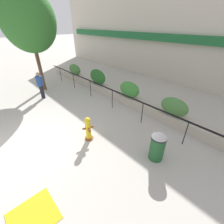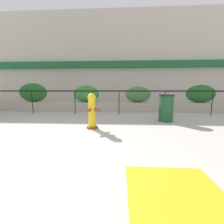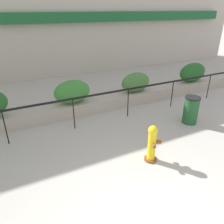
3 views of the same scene
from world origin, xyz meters
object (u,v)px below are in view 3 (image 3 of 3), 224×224
hedge_bush_4 (193,72)px  fire_hydrant (152,143)px  hedge_bush_2 (72,92)px  hedge_bush_3 (136,82)px  trash_bin (191,110)px

hedge_bush_4 → fire_hydrant: hedge_bush_4 is taller
hedge_bush_2 → hedge_bush_3: hedge_bush_2 is taller
hedge_bush_3 → hedge_bush_4: size_ratio=0.88×
fire_hydrant → trash_bin: bearing=24.8°
hedge_bush_3 → hedge_bush_4: (3.30, 0.00, 0.04)m
hedge_bush_2 → trash_bin: bearing=-35.3°
hedge_bush_2 → trash_bin: (3.61, -2.55, -0.44)m
hedge_bush_2 → fire_hydrant: 3.91m
hedge_bush_4 → hedge_bush_3: bearing=180.0°
hedge_bush_4 → fire_hydrant: (-5.10, -3.74, -0.41)m
hedge_bush_2 → hedge_bush_3: (2.84, 0.00, -0.03)m
hedge_bush_2 → hedge_bush_3: size_ratio=1.03×
hedge_bush_3 → trash_bin: hedge_bush_3 is taller
hedge_bush_4 → fire_hydrant: bearing=-143.7°
trash_bin → hedge_bush_2: bearing=144.7°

